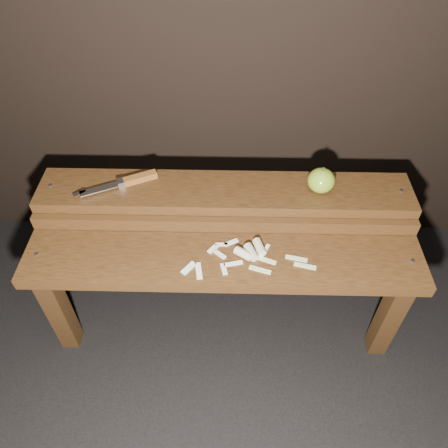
{
  "coord_description": "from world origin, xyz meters",
  "views": [
    {
      "loc": [
        0.02,
        -0.88,
        1.42
      ],
      "look_at": [
        0.0,
        0.06,
        0.45
      ],
      "focal_mm": 35.0,
      "sensor_mm": 36.0,
      "label": 1
    }
  ],
  "objects_px": {
    "apple": "(321,180)",
    "bench_rear_tier": "(225,209)",
    "bench_front_tier": "(223,274)",
    "knife": "(130,181)"
  },
  "relations": [
    {
      "from": "bench_front_tier",
      "to": "apple",
      "type": "relative_size",
      "value": 13.48
    },
    {
      "from": "apple",
      "to": "knife",
      "type": "bearing_deg",
      "value": 178.38
    },
    {
      "from": "apple",
      "to": "bench_rear_tier",
      "type": "bearing_deg",
      "value": -179.18
    },
    {
      "from": "bench_rear_tier",
      "to": "knife",
      "type": "height_order",
      "value": "knife"
    },
    {
      "from": "bench_rear_tier",
      "to": "bench_front_tier",
      "type": "bearing_deg",
      "value": -90.0
    },
    {
      "from": "bench_rear_tier",
      "to": "apple",
      "type": "distance_m",
      "value": 0.33
    },
    {
      "from": "bench_front_tier",
      "to": "bench_rear_tier",
      "type": "xyz_separation_m",
      "value": [
        0.0,
        0.23,
        0.06
      ]
    },
    {
      "from": "apple",
      "to": "bench_front_tier",
      "type": "bearing_deg",
      "value": -142.45
    },
    {
      "from": "knife",
      "to": "bench_rear_tier",
      "type": "bearing_deg",
      "value": -4.02
    },
    {
      "from": "knife",
      "to": "apple",
      "type": "bearing_deg",
      "value": -1.62
    }
  ]
}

